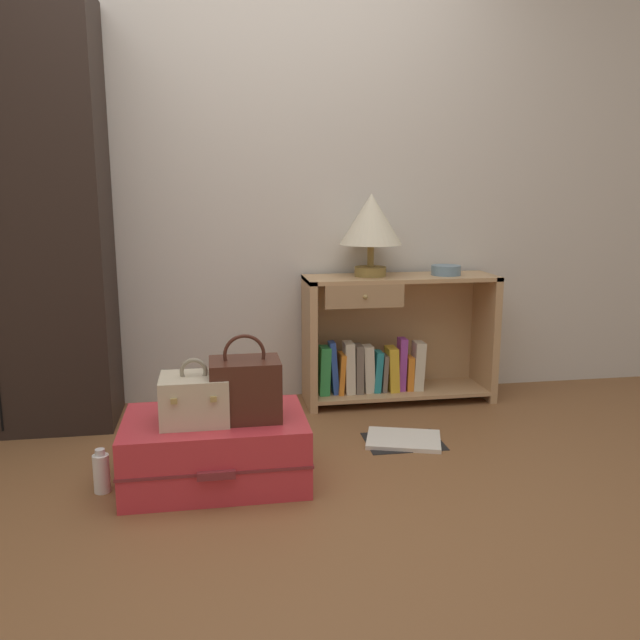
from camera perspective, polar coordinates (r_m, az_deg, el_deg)
ground_plane at (r=2.41m, az=-3.59°, el=-17.36°), size 9.00×9.00×0.00m
back_wall at (r=3.61m, az=-6.44°, el=13.58°), size 6.40×0.10×2.60m
bookshelf at (r=3.61m, az=6.20°, el=-1.93°), size 1.04×0.34×0.70m
table_lamp at (r=3.49m, az=4.50°, el=8.59°), size 0.33×0.33×0.44m
bowl at (r=3.61m, az=10.98°, el=4.31°), size 0.16×0.16×0.05m
suitcase_large at (r=2.69m, az=-9.14°, el=-11.12°), size 0.73×0.50×0.27m
train_case at (r=2.58m, az=-10.93°, el=-6.78°), size 0.26×0.23×0.26m
handbag at (r=2.57m, az=-6.58°, el=-5.98°), size 0.27×0.20×0.34m
bottle at (r=2.72m, az=-18.61°, el=-12.54°), size 0.06×0.06×0.18m
open_book_on_floor at (r=3.11m, az=7.33°, el=-10.38°), size 0.40×0.34×0.02m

